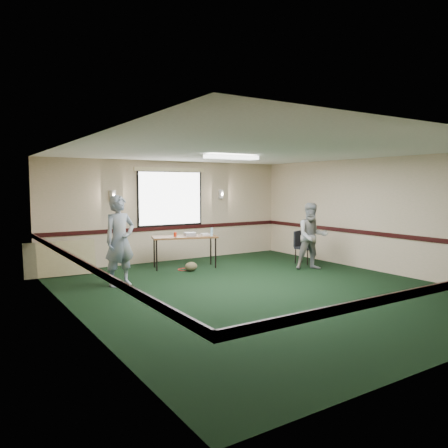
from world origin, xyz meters
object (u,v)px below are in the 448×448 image
projector (190,234)px  person_left (120,241)px  folding_table (185,238)px  conference_chair (302,244)px  person_right (312,236)px

projector → person_left: bearing=-143.8°
folding_table → conference_chair: conference_chair is taller
conference_chair → person_left: person_left is taller
folding_table → conference_chair: bearing=-3.1°
projector → conference_chair: (2.78, -1.04, -0.34)m
conference_chair → person_right: 0.92m
projector → conference_chair: projector is taller
projector → person_right: bearing=-25.8°
conference_chair → person_left: bearing=160.4°
folding_table → person_left: bearing=-135.8°
projector → conference_chair: size_ratio=0.31×
person_left → folding_table: bearing=14.7°
conference_chair → folding_table: bearing=140.6°
folding_table → person_right: person_right is taller
folding_table → person_left: (-2.02, -1.03, 0.19)m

